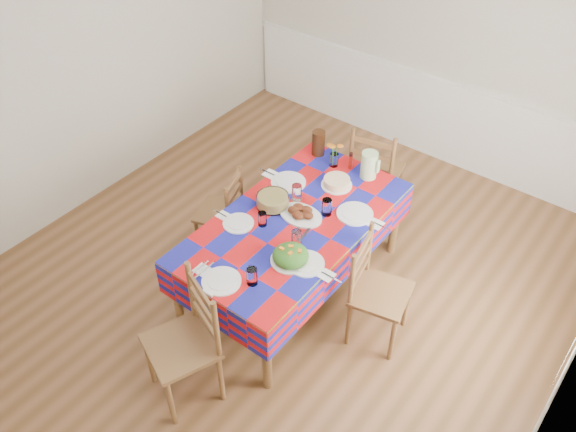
% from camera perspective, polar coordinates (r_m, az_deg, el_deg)
% --- Properties ---
extents(room, '(4.58, 5.08, 2.78)m').
position_cam_1_polar(room, '(4.45, -0.51, 5.79)').
color(room, brown).
rests_on(room, ground).
extents(wainscot, '(4.41, 0.06, 0.92)m').
position_cam_1_polar(wainscot, '(6.73, 12.82, 9.37)').
color(wainscot, white).
rests_on(wainscot, room).
extents(dining_table, '(1.06, 1.97, 0.76)m').
position_cam_1_polar(dining_table, '(4.82, 0.53, -1.17)').
color(dining_table, brown).
rests_on(dining_table, room).
extents(setting_near_head, '(0.46, 0.31, 0.14)m').
position_cam_1_polar(setting_near_head, '(4.29, -5.29, -5.88)').
color(setting_near_head, white).
rests_on(setting_near_head, dining_table).
extents(setting_left_near, '(0.45, 0.26, 0.12)m').
position_cam_1_polar(setting_left_near, '(4.72, -3.90, -0.50)').
color(setting_left_near, white).
rests_on(setting_left_near, dining_table).
extents(setting_left_far, '(0.54, 0.32, 0.14)m').
position_cam_1_polar(setting_left_far, '(5.05, 0.25, 2.88)').
color(setting_left_far, white).
rests_on(setting_left_far, dining_table).
extents(setting_right_near, '(0.52, 0.30, 0.13)m').
position_cam_1_polar(setting_right_near, '(4.44, 1.42, -3.62)').
color(setting_right_near, white).
rests_on(setting_right_near, dining_table).
extents(setting_right_far, '(0.55, 0.32, 0.14)m').
position_cam_1_polar(setting_right_far, '(4.81, 5.40, 0.42)').
color(setting_right_far, white).
rests_on(setting_right_far, dining_table).
extents(meat_platter, '(0.37, 0.26, 0.07)m').
position_cam_1_polar(meat_platter, '(4.78, 1.21, 0.26)').
color(meat_platter, white).
rests_on(meat_platter, dining_table).
extents(salad_platter, '(0.30, 0.30, 0.12)m').
position_cam_1_polar(salad_platter, '(4.41, 0.25, -3.77)').
color(salad_platter, white).
rests_on(salad_platter, dining_table).
extents(pasta_bowl, '(0.27, 0.27, 0.10)m').
position_cam_1_polar(pasta_bowl, '(4.87, -1.45, 1.45)').
color(pasta_bowl, white).
rests_on(pasta_bowl, dining_table).
extents(cake, '(0.26, 0.26, 0.07)m').
position_cam_1_polar(cake, '(5.09, 4.58, 3.15)').
color(cake, white).
rests_on(cake, dining_table).
extents(serving_utensils, '(0.15, 0.34, 0.01)m').
position_cam_1_polar(serving_utensils, '(4.62, 1.01, -1.89)').
color(serving_utensils, black).
rests_on(serving_utensils, dining_table).
extents(flower_vase, '(0.15, 0.12, 0.23)m').
position_cam_1_polar(flower_vase, '(5.28, 4.34, 5.59)').
color(flower_vase, white).
rests_on(flower_vase, dining_table).
extents(hot_sauce, '(0.04, 0.04, 0.16)m').
position_cam_1_polar(hot_sauce, '(5.28, 5.88, 5.20)').
color(hot_sauce, '#B61B0E').
rests_on(hot_sauce, dining_table).
extents(green_pitcher, '(0.14, 0.14, 0.24)m').
position_cam_1_polar(green_pitcher, '(5.17, 7.59, 4.75)').
color(green_pitcher, '#B4DD9C').
rests_on(green_pitcher, dining_table).
extents(tea_pitcher, '(0.12, 0.12, 0.23)m').
position_cam_1_polar(tea_pitcher, '(5.41, 2.87, 6.85)').
color(tea_pitcher, '#331B0B').
rests_on(tea_pitcher, dining_table).
extents(name_card, '(0.09, 0.03, 0.02)m').
position_cam_1_polar(name_card, '(4.25, -7.49, -7.14)').
color(name_card, white).
rests_on(name_card, dining_table).
extents(chair_near, '(0.60, 0.58, 1.05)m').
position_cam_1_polar(chair_near, '(4.32, -9.45, -11.66)').
color(chair_near, brown).
rests_on(chair_near, room).
extents(chair_far, '(0.53, 0.51, 1.02)m').
position_cam_1_polar(chair_far, '(5.74, 8.08, 4.08)').
color(chair_far, brown).
rests_on(chair_far, room).
extents(chair_left, '(0.46, 0.47, 0.85)m').
position_cam_1_polar(chair_left, '(5.39, -6.13, 0.31)').
color(chair_left, brown).
rests_on(chair_left, room).
extents(chair_right, '(0.49, 0.51, 0.97)m').
position_cam_1_polar(chair_right, '(4.67, 8.20, -7.01)').
color(chair_right, brown).
rests_on(chair_right, room).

